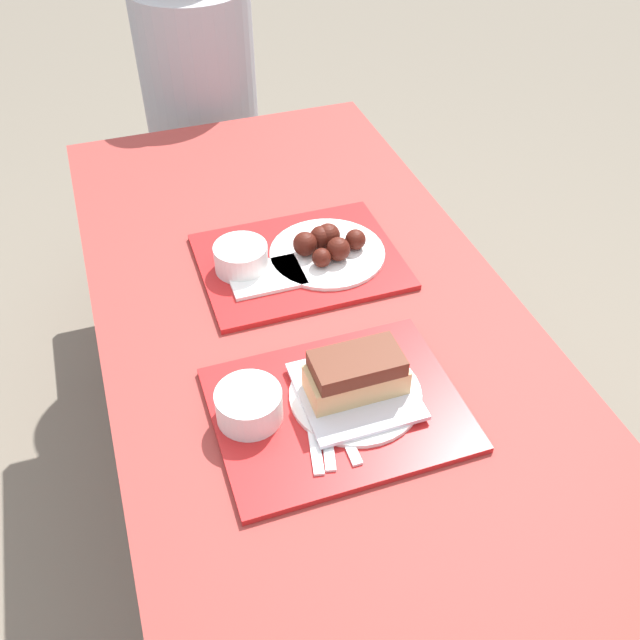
% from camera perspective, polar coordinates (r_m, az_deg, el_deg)
% --- Properties ---
extents(ground_plane, '(12.00, 12.00, 0.00)m').
position_cam_1_polar(ground_plane, '(1.85, 0.49, -18.63)').
color(ground_plane, '#706656').
extents(picnic_table, '(0.77, 1.79, 0.73)m').
position_cam_1_polar(picnic_table, '(1.32, 0.65, -5.04)').
color(picnic_table, maroon).
rests_on(picnic_table, ground_plane).
extents(picnic_bench_far, '(0.73, 0.28, 0.45)m').
position_cam_1_polar(picnic_bench_far, '(2.34, -8.61, 9.80)').
color(picnic_bench_far, maroon).
rests_on(picnic_bench_far, ground_plane).
extents(tray_near, '(0.39, 0.31, 0.01)m').
position_cam_1_polar(tray_near, '(1.15, 1.40, -7.12)').
color(tray_near, red).
rests_on(tray_near, picnic_table).
extents(tray_far, '(0.39, 0.31, 0.01)m').
position_cam_1_polar(tray_far, '(1.44, -1.64, 4.72)').
color(tray_far, red).
rests_on(tray_far, picnic_table).
extents(bowl_coleslaw_near, '(0.11, 0.11, 0.05)m').
position_cam_1_polar(bowl_coleslaw_near, '(1.12, -5.71, -6.68)').
color(bowl_coleslaw_near, white).
rests_on(bowl_coleslaw_near, tray_near).
extents(brisket_sandwich_plate, '(0.22, 0.22, 0.09)m').
position_cam_1_polar(brisket_sandwich_plate, '(1.14, 2.72, -5.01)').
color(brisket_sandwich_plate, white).
rests_on(brisket_sandwich_plate, tray_near).
extents(plastic_fork_near, '(0.06, 0.17, 0.00)m').
position_cam_1_polar(plastic_fork_near, '(1.12, 0.47, -8.46)').
color(plastic_fork_near, white).
rests_on(plastic_fork_near, tray_near).
extents(plastic_knife_near, '(0.02, 0.17, 0.00)m').
position_cam_1_polar(plastic_knife_near, '(1.12, 1.54, -8.18)').
color(plastic_knife_near, white).
rests_on(plastic_knife_near, tray_near).
extents(plastic_spoon_near, '(0.05, 0.17, 0.00)m').
position_cam_1_polar(plastic_spoon_near, '(1.12, -0.61, -8.75)').
color(plastic_spoon_near, white).
rests_on(plastic_spoon_near, tray_near).
extents(bowl_coleslaw_far, '(0.11, 0.11, 0.05)m').
position_cam_1_polar(bowl_coleslaw_far, '(1.40, -6.35, 5.09)').
color(bowl_coleslaw_far, white).
rests_on(bowl_coleslaw_far, tray_far).
extents(wings_plate_far, '(0.23, 0.23, 0.06)m').
position_cam_1_polar(wings_plate_far, '(1.43, 0.57, 5.85)').
color(wings_plate_far, white).
rests_on(wings_plate_far, tray_far).
extents(napkin_far, '(0.14, 0.10, 0.01)m').
position_cam_1_polar(napkin_far, '(1.39, -4.33, 3.48)').
color(napkin_far, white).
rests_on(napkin_far, tray_far).
extents(person_seated_across, '(0.33, 0.33, 0.75)m').
position_cam_1_polar(person_seated_across, '(2.16, -9.82, 18.68)').
color(person_seated_across, '#9E9EA3').
rests_on(person_seated_across, picnic_bench_far).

